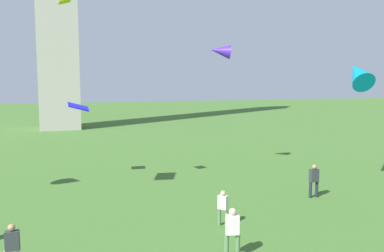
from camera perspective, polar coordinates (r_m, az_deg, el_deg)
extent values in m
cylinder|color=#1E2333|center=(23.21, 17.14, -8.50)|extent=(0.16, 0.16, 0.87)
cylinder|color=#1E2333|center=(22.99, 16.32, -8.62)|extent=(0.16, 0.16, 0.87)
cube|color=#2D3338|center=(22.92, 16.79, -6.68)|extent=(0.47, 0.28, 0.69)
sphere|color=#A37556|center=(22.82, 16.83, -5.53)|extent=(0.25, 0.25, 0.25)
cylinder|color=#51754C|center=(17.99, 4.86, -12.80)|extent=(0.14, 0.14, 0.76)
cylinder|color=#51754C|center=(18.15, 3.87, -12.62)|extent=(0.14, 0.14, 0.76)
cube|color=silver|center=(17.86, 4.38, -10.66)|extent=(0.44, 0.47, 0.60)
sphere|color=#D8AD84|center=(17.75, 4.39, -9.39)|extent=(0.22, 0.22, 0.22)
cylinder|color=#51754C|center=(15.14, 6.45, -16.40)|extent=(0.16, 0.16, 0.87)
cylinder|color=#51754C|center=(15.08, 4.89, -16.47)|extent=(0.16, 0.16, 0.87)
cube|color=silver|center=(14.82, 5.71, -13.65)|extent=(0.53, 0.38, 0.69)
sphere|color=beige|center=(14.66, 5.73, -11.91)|extent=(0.25, 0.25, 0.25)
cube|color=#2D3338|center=(14.84, -23.97, -14.52)|extent=(0.44, 0.26, 0.64)
sphere|color=#A37556|center=(14.70, -24.05, -12.92)|extent=(0.24, 0.24, 0.24)
cube|color=#B4BA04|center=(22.30, -17.48, 16.38)|extent=(0.71, 0.95, 0.24)
cube|color=#1917ED|center=(26.27, -15.69, 2.62)|extent=(1.29, 1.01, 0.61)
cone|color=#4420CC|center=(28.22, 4.01, 10.49)|extent=(1.67, 1.32, 1.13)
cone|color=#0583C9|center=(25.72, 22.34, 6.80)|extent=(1.82, 2.50, 2.11)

